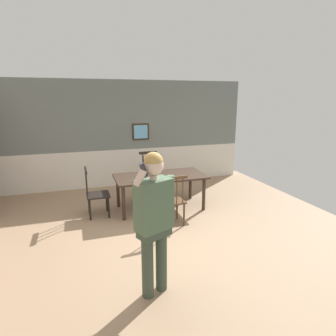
% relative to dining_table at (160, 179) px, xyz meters
% --- Properties ---
extents(ground_plane, '(7.18, 7.18, 0.00)m').
position_rel_dining_table_xyz_m(ground_plane, '(-0.31, -1.23, -0.66)').
color(ground_plane, '#9E7F60').
extents(room_back_partition, '(6.53, 0.17, 2.79)m').
position_rel_dining_table_xyz_m(room_back_partition, '(-0.30, 2.01, 0.68)').
color(room_back_partition, slate).
rests_on(room_back_partition, ground_plane).
extents(dining_table, '(1.91, 0.95, 0.74)m').
position_rel_dining_table_xyz_m(dining_table, '(0.00, 0.00, 0.00)').
color(dining_table, '#38281E').
rests_on(dining_table, ground_plane).
extents(chair_near_window, '(0.43, 0.43, 0.99)m').
position_rel_dining_table_xyz_m(chair_near_window, '(-0.00, -0.86, -0.18)').
color(chair_near_window, '#513823').
rests_on(chair_near_window, ground_plane).
extents(chair_by_doorway, '(0.45, 0.45, 1.07)m').
position_rel_dining_table_xyz_m(chair_by_doorway, '(0.00, 0.86, -0.16)').
color(chair_by_doorway, '#2D2319').
rests_on(chair_by_doorway, ground_plane).
extents(chair_at_table_head, '(0.45, 0.45, 1.00)m').
position_rel_dining_table_xyz_m(chair_at_table_head, '(-1.34, 0.01, -0.18)').
color(chair_at_table_head, black).
rests_on(chair_at_table_head, ground_plane).
extents(person_figure, '(0.53, 0.37, 1.77)m').
position_rel_dining_table_xyz_m(person_figure, '(-0.85, -2.62, 0.37)').
color(person_figure, '#3A493A').
rests_on(person_figure, ground_plane).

